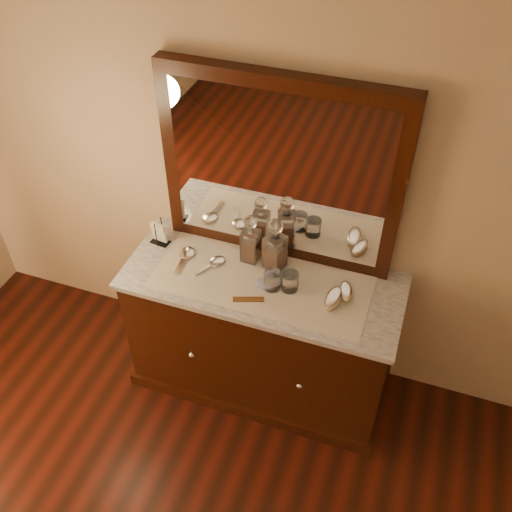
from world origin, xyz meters
name	(u,v)px	position (x,y,z in m)	size (l,w,h in m)	color
dresser_cabinet	(262,335)	(0.00, 1.96, 0.41)	(1.40, 0.55, 0.82)	black
dresser_plinth	(261,374)	(0.00, 1.96, 0.04)	(1.46, 0.59, 0.08)	black
knob_left	(192,355)	(-0.30, 1.67, 0.45)	(0.04, 0.04, 0.04)	silver
knob_right	(299,386)	(0.30, 1.67, 0.45)	(0.04, 0.04, 0.04)	silver
marble_top	(262,282)	(0.00, 1.96, 0.83)	(1.44, 0.59, 0.03)	white
mirror_frame	(280,172)	(0.00, 2.20, 1.35)	(1.20, 0.08, 1.00)	black
mirror_glass	(278,176)	(0.00, 2.17, 1.35)	(1.06, 0.01, 0.86)	white
lace_runner	(261,282)	(0.00, 1.94, 0.85)	(1.10, 0.45, 0.00)	beige
pin_dish	(265,283)	(0.02, 1.93, 0.86)	(0.09, 0.09, 0.02)	white
comb	(248,299)	(-0.02, 1.80, 0.86)	(0.15, 0.03, 0.01)	brown
napkin_rack	(159,234)	(-0.62, 2.05, 0.91)	(0.11, 0.07, 0.15)	black
decanter_left	(251,243)	(-0.11, 2.08, 0.96)	(0.09, 0.09, 0.29)	brown
decanter_right	(275,249)	(0.03, 2.06, 0.97)	(0.12, 0.12, 0.31)	brown
brush_near	(333,299)	(0.38, 1.92, 0.88)	(0.09, 0.17, 0.05)	tan
brush_far	(346,292)	(0.42, 1.99, 0.87)	(0.10, 0.15, 0.04)	tan
hand_mirror_outer	(185,255)	(-0.44, 1.98, 0.86)	(0.09, 0.22, 0.02)	silver
hand_mirror_inner	(214,263)	(-0.27, 1.98, 0.86)	(0.14, 0.20, 0.02)	silver
tumblers	(281,281)	(0.11, 1.93, 0.90)	(0.17, 0.11, 0.10)	white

